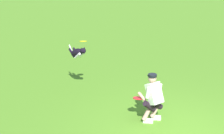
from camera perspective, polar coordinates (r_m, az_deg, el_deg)
The scene contains 4 objects.
person at distance 7.97m, azimuth 7.61°, elevation -5.48°, with size 0.70×0.57×1.29m.
dog at distance 9.76m, azimuth -6.40°, elevation 2.64°, with size 0.75×0.81×0.51m.
frisbee_flying at distance 9.50m, azimuth -5.36°, elevation 4.78°, with size 0.23×0.23×0.02m, color yellow.
frisbee_held at distance 8.06m, azimuth 4.86°, elevation -5.75°, with size 0.27×0.27×0.02m, color red.
Camera 1 is at (0.76, 6.62, 4.00)m, focal length 49.48 mm.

